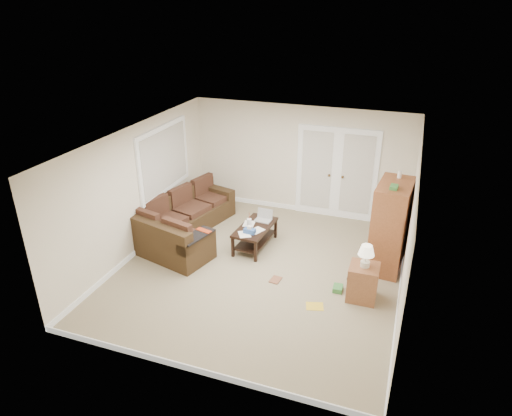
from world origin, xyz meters
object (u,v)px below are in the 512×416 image
at_px(tv_armoire, 390,226).
at_px(side_cabinet, 363,280).
at_px(sectional_sofa, 180,224).
at_px(coffee_table, 256,235).

height_order(tv_armoire, side_cabinet, tv_armoire).
xyz_separation_m(sectional_sofa, side_cabinet, (3.86, -0.86, 0.05)).
xyz_separation_m(sectional_sofa, tv_armoire, (4.14, 0.33, 0.52)).
height_order(sectional_sofa, side_cabinet, side_cabinet).
xyz_separation_m(sectional_sofa, coffee_table, (1.59, 0.19, -0.06)).
bearing_deg(tv_armoire, sectional_sofa, -170.24).
relative_size(sectional_sofa, tv_armoire, 1.66).
height_order(sectional_sofa, coffee_table, sectional_sofa).
relative_size(coffee_table, tv_armoire, 0.65).
bearing_deg(tv_armoire, side_cabinet, -98.16).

